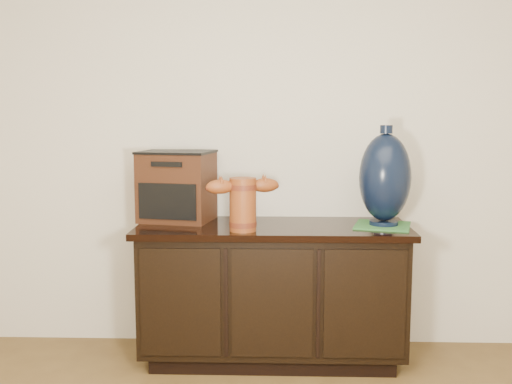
{
  "coord_description": "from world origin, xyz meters",
  "views": [
    {
      "loc": [
        0.01,
        -0.95,
        1.36
      ],
      "look_at": [
        -0.09,
        2.18,
        0.94
      ],
      "focal_mm": 42.0,
      "sensor_mm": 36.0,
      "label": 1
    }
  ],
  "objects_px": {
    "sideboard": "(272,291)",
    "spray_can": "(247,202)",
    "tv_radio": "(177,186)",
    "terracotta_vessel": "(243,201)",
    "lamp_base": "(385,178)"
  },
  "relations": [
    {
      "from": "terracotta_vessel",
      "to": "spray_can",
      "type": "height_order",
      "value": "terracotta_vessel"
    },
    {
      "from": "tv_radio",
      "to": "spray_can",
      "type": "xyz_separation_m",
      "value": [
        0.39,
        0.1,
        -0.1
      ]
    },
    {
      "from": "lamp_base",
      "to": "spray_can",
      "type": "relative_size",
      "value": 2.77
    },
    {
      "from": "terracotta_vessel",
      "to": "tv_radio",
      "type": "height_order",
      "value": "tv_radio"
    },
    {
      "from": "spray_can",
      "to": "sideboard",
      "type": "bearing_deg",
      "value": -56.64
    },
    {
      "from": "tv_radio",
      "to": "spray_can",
      "type": "relative_size",
      "value": 2.31
    },
    {
      "from": "sideboard",
      "to": "lamp_base",
      "type": "distance_m",
      "value": 0.86
    },
    {
      "from": "sideboard",
      "to": "tv_radio",
      "type": "height_order",
      "value": "tv_radio"
    },
    {
      "from": "terracotta_vessel",
      "to": "tv_radio",
      "type": "distance_m",
      "value": 0.48
    },
    {
      "from": "sideboard",
      "to": "spray_can",
      "type": "relative_size",
      "value": 7.64
    },
    {
      "from": "sideboard",
      "to": "spray_can",
      "type": "height_order",
      "value": "spray_can"
    },
    {
      "from": "tv_radio",
      "to": "terracotta_vessel",
      "type": "bearing_deg",
      "value": -25.66
    },
    {
      "from": "terracotta_vessel",
      "to": "spray_can",
      "type": "xyz_separation_m",
      "value": [
        0.0,
        0.39,
        -0.06
      ]
    },
    {
      "from": "lamp_base",
      "to": "spray_can",
      "type": "xyz_separation_m",
      "value": [
        -0.74,
        0.24,
        -0.17
      ]
    },
    {
      "from": "terracotta_vessel",
      "to": "lamp_base",
      "type": "bearing_deg",
      "value": -6.17
    }
  ]
}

